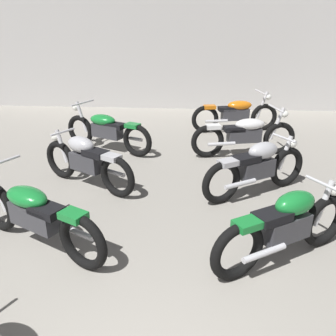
# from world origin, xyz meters

# --- Properties ---
(back_wall) EXTENTS (12.82, 0.24, 3.60)m
(back_wall) POSITION_xyz_m (0.00, 10.27, 1.80)
(back_wall) COLOR #BCBAB7
(back_wall) RESTS_ON ground
(motorcycle_left_row_1) EXTENTS (1.98, 1.14, 0.97)m
(motorcycle_left_row_1) POSITION_xyz_m (-1.48, 2.65, 0.45)
(motorcycle_left_row_1) COLOR black
(motorcycle_left_row_1) RESTS_ON ground
(motorcycle_left_row_2) EXTENTS (1.76, 1.08, 0.88)m
(motorcycle_left_row_2) POSITION_xyz_m (-1.36, 4.37, 0.46)
(motorcycle_left_row_2) COLOR black
(motorcycle_left_row_2) RESTS_ON ground
(motorcycle_left_row_3) EXTENTS (2.02, 1.08, 0.97)m
(motorcycle_left_row_3) POSITION_xyz_m (-1.45, 6.14, 0.45)
(motorcycle_left_row_3) COLOR black
(motorcycle_left_row_3) RESTS_ON ground
(motorcycle_right_row_1) EXTENTS (1.73, 1.14, 0.88)m
(motorcycle_right_row_1) POSITION_xyz_m (1.41, 2.60, 0.46)
(motorcycle_right_row_1) COLOR black
(motorcycle_right_row_1) RESTS_ON ground
(motorcycle_right_row_2) EXTENTS (1.73, 1.13, 0.88)m
(motorcycle_right_row_2) POSITION_xyz_m (1.35, 4.29, 0.46)
(motorcycle_right_row_2) COLOR black
(motorcycle_right_row_2) RESTS_ON ground
(motorcycle_right_row_3) EXTENTS (2.14, 0.80, 0.97)m
(motorcycle_right_row_3) POSITION_xyz_m (1.39, 6.04, 0.45)
(motorcycle_right_row_3) COLOR black
(motorcycle_right_row_3) RESTS_ON ground
(motorcycle_right_row_4) EXTENTS (2.15, 0.78, 0.97)m
(motorcycle_right_row_4) POSITION_xyz_m (1.38, 7.77, 0.45)
(motorcycle_right_row_4) COLOR black
(motorcycle_right_row_4) RESTS_ON ground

